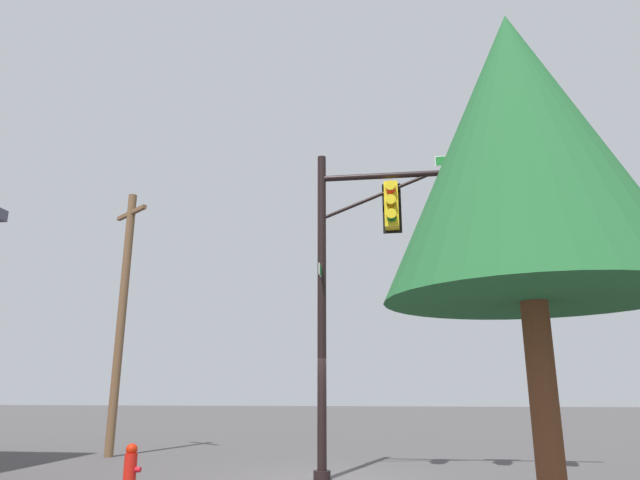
# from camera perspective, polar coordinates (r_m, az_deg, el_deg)

# --- Properties ---
(signal_pole_assembly) EXTENTS (5.93, 0.94, 7.30)m
(signal_pole_assembly) POSITION_cam_1_polar(r_m,az_deg,el_deg) (12.88, 9.95, 0.71)
(signal_pole_assembly) COLOR black
(signal_pole_assembly) RESTS_ON ground_plane
(utility_pole) EXTENTS (1.49, 1.20, 7.89)m
(utility_pole) POSITION_cam_1_polar(r_m,az_deg,el_deg) (18.04, -19.63, -7.04)
(utility_pole) COLOR brown
(utility_pole) RESTS_ON ground_plane
(fire_hydrant) EXTENTS (0.33, 0.24, 0.83)m
(fire_hydrant) POSITION_cam_1_polar(r_m,az_deg,el_deg) (12.07, -18.84, -21.11)
(fire_hydrant) COLOR red
(fire_hydrant) RESTS_ON ground_plane
(tree_near) EXTENTS (4.11, 4.11, 7.56)m
(tree_near) POSITION_cam_1_polar(r_m,az_deg,el_deg) (8.82, 19.66, 8.77)
(tree_near) COLOR brown
(tree_near) RESTS_ON ground_plane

